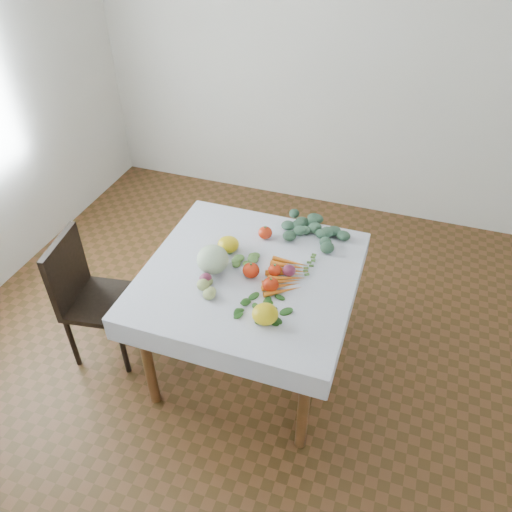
{
  "coord_description": "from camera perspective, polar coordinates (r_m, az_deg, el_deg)",
  "views": [
    {
      "loc": [
        0.69,
        -1.91,
        2.51
      ],
      "look_at": [
        0.01,
        0.07,
        0.82
      ],
      "focal_mm": 35.0,
      "sensor_mm": 36.0,
      "label": 1
    }
  ],
  "objects": [
    {
      "name": "tomato_c",
      "position": [
        2.56,
        1.69,
        -3.29
      ],
      "size": [
        0.1,
        0.1,
        0.07
      ],
      "primitive_type": "ellipsoid",
      "rotation": [
        0.0,
        0.0,
        -0.26
      ],
      "color": "red",
      "rests_on": "tablecloth"
    },
    {
      "name": "heirloom_back",
      "position": [
        2.81,
        -3.18,
        1.33
      ],
      "size": [
        0.14,
        0.14,
        0.09
      ],
      "primitive_type": "ellipsoid",
      "rotation": [
        0.0,
        0.0,
        -0.13
      ],
      "color": "gold",
      "rests_on": "tablecloth"
    },
    {
      "name": "back_wall",
      "position": [
        4.14,
        9.22,
        22.24
      ],
      "size": [
        4.0,
        0.04,
        2.7
      ],
      "primitive_type": "cube",
      "color": "white",
      "rests_on": "ground"
    },
    {
      "name": "tomatillo_cluster",
      "position": [
        2.56,
        -4.56,
        -3.72
      ],
      "size": [
        0.11,
        0.13,
        0.05
      ],
      "color": "#B6C06F",
      "rests_on": "tablecloth"
    },
    {
      "name": "basil_bunch",
      "position": [
        2.48,
        0.94,
        -5.98
      ],
      "size": [
        0.24,
        0.21,
        0.01
      ],
      "color": "#26591B",
      "rests_on": "tablecloth"
    },
    {
      "name": "kale_bunch",
      "position": [
        2.96,
        6.79,
        2.8
      ],
      "size": [
        0.36,
        0.34,
        0.05
      ],
      "color": "#3A5E47",
      "rests_on": "tablecloth"
    },
    {
      "name": "cabbage",
      "position": [
        2.66,
        -4.97,
        -0.39
      ],
      "size": [
        0.22,
        0.22,
        0.15
      ],
      "primitive_type": "ellipsoid",
      "rotation": [
        0.0,
        0.0,
        -0.32
      ],
      "color": "#ADC4A4",
      "rests_on": "tablecloth"
    },
    {
      "name": "tablecloth",
      "position": [
        2.69,
        -0.72,
        -1.9
      ],
      "size": [
        1.12,
        1.12,
        0.01
      ],
      "primitive_type": "cube",
      "color": "white",
      "rests_on": "table"
    },
    {
      "name": "onion_b",
      "position": [
        2.65,
        3.79,
        -1.66
      ],
      "size": [
        0.09,
        0.09,
        0.06
      ],
      "primitive_type": "ellipsoid",
      "rotation": [
        0.0,
        0.0,
        -0.26
      ],
      "color": "#5B1A3F",
      "rests_on": "tablecloth"
    },
    {
      "name": "tomato_b",
      "position": [
        2.65,
        2.15,
        -1.62
      ],
      "size": [
        0.09,
        0.09,
        0.06
      ],
      "primitive_type": "ellipsoid",
      "rotation": [
        0.0,
        0.0,
        -0.35
      ],
      "color": "red",
      "rests_on": "tablecloth"
    },
    {
      "name": "tomato_d",
      "position": [
        2.64,
        -0.58,
        -1.65
      ],
      "size": [
        0.1,
        0.1,
        0.08
      ],
      "primitive_type": "ellipsoid",
      "rotation": [
        0.0,
        0.0,
        -0.11
      ],
      "color": "red",
      "rests_on": "tablecloth"
    },
    {
      "name": "tomato_a",
      "position": [
        2.91,
        1.06,
        2.68
      ],
      "size": [
        0.09,
        0.09,
        0.07
      ],
      "primitive_type": "ellipsoid",
      "rotation": [
        0.0,
        0.0,
        -0.14
      ],
      "color": "red",
      "rests_on": "tablecloth"
    },
    {
      "name": "ground",
      "position": [
        3.23,
        -0.61,
        -12.04
      ],
      "size": [
        4.0,
        4.0,
        0.0
      ],
      "primitive_type": "plane",
      "color": "brown"
    },
    {
      "name": "chair",
      "position": [
        3.14,
        -18.74,
        -3.83
      ],
      "size": [
        0.44,
        0.44,
        0.85
      ],
      "color": "black",
      "rests_on": "ground"
    },
    {
      "name": "table",
      "position": [
        2.75,
        -0.7,
        -3.46
      ],
      "size": [
        1.0,
        1.0,
        0.75
      ],
      "color": "brown",
      "rests_on": "ground"
    },
    {
      "name": "dill_bunch",
      "position": [
        2.78,
        -2.18,
        0.1
      ],
      "size": [
        0.2,
        0.19,
        0.02
      ],
      "color": "#5F873D",
      "rests_on": "tablecloth"
    },
    {
      "name": "heirloom_front",
      "position": [
        2.4,
        1.05,
        -6.65
      ],
      "size": [
        0.17,
        0.17,
        0.09
      ],
      "primitive_type": "ellipsoid",
      "rotation": [
        0.0,
        0.0,
        0.37
      ],
      "color": "gold",
      "rests_on": "tablecloth"
    },
    {
      "name": "onion_a",
      "position": [
        2.62,
        -5.77,
        -2.61
      ],
      "size": [
        0.09,
        0.09,
        0.06
      ],
      "primitive_type": "ellipsoid",
      "rotation": [
        0.0,
        0.0,
        0.41
      ],
      "color": "#5B1A3F",
      "rests_on": "tablecloth"
    },
    {
      "name": "carrot_bunch",
      "position": [
        2.64,
        3.51,
        -2.3
      ],
      "size": [
        0.21,
        0.32,
        0.03
      ],
      "color": "orange",
      "rests_on": "tablecloth"
    }
  ]
}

